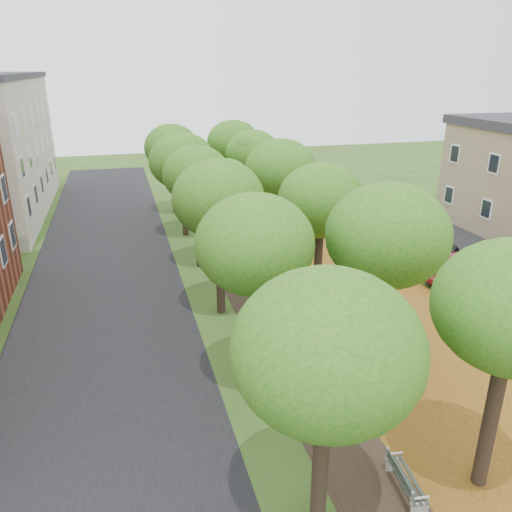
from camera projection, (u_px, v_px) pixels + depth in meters
ground at (394, 502)px, 13.22m from camera, size 120.00×120.00×0.00m
street_asphalt at (105, 298)px, 24.87m from camera, size 8.00×70.00×0.01m
footpath at (250, 282)px, 26.74m from camera, size 3.20×70.00×0.01m
leaf_verge at (336, 272)px, 27.98m from camera, size 7.50×70.00×0.01m
parking_lot at (456, 252)px, 30.99m from camera, size 9.00×16.00×0.01m
tree_row_west at (206, 192)px, 24.39m from camera, size 3.97×33.97×6.79m
tree_row_east at (299, 186)px, 25.58m from camera, size 3.97×33.97×6.79m
bench at (405, 480)px, 13.38m from camera, size 0.68×1.77×0.81m
car_red at (467, 270)px, 26.31m from camera, size 4.86×2.28×1.54m
car_grey at (428, 249)px, 29.51m from camera, size 5.05×3.54×1.36m
car_white at (385, 224)px, 34.08m from camera, size 5.72×3.10×1.52m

